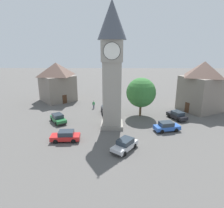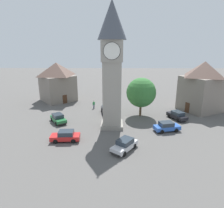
{
  "view_description": "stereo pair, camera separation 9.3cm",
  "coord_description": "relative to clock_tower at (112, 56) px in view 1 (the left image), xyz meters",
  "views": [
    {
      "loc": [
        0.4,
        -30.22,
        12.79
      ],
      "look_at": [
        0.0,
        0.0,
        3.97
      ],
      "focal_mm": 30.66,
      "sensor_mm": 36.0,
      "label": 1
    },
    {
      "loc": [
        0.49,
        -30.22,
        12.79
      ],
      "look_at": [
        0.0,
        0.0,
        3.97
      ],
      "focal_mm": 30.66,
      "sensor_mm": 36.0,
      "label": 2
    }
  ],
  "objects": [
    {
      "name": "building_shop_left",
      "position": [
        -13.9,
        16.77,
        -6.74
      ],
      "size": [
        10.65,
        10.7,
        9.5
      ],
      "color": "slate",
      "rests_on": "ground"
    },
    {
      "name": "car_red_corner",
      "position": [
        -6.57,
        -5.4,
        -10.83
      ],
      "size": [
        4.22,
        2.0,
        1.53
      ],
      "color": "red",
      "rests_on": "ground"
    },
    {
      "name": "building_terrace_right",
      "position": [
        18.61,
        9.18,
        -6.34
      ],
      "size": [
        9.94,
        9.78,
        10.3
      ],
      "color": "slate",
      "rests_on": "ground"
    },
    {
      "name": "clock_tower",
      "position": [
        0.0,
        0.0,
        0.0
      ],
      "size": [
        4.41,
        4.41,
        19.88
      ],
      "color": "gray",
      "rests_on": "ground"
    },
    {
      "name": "car_green_alley",
      "position": [
        12.14,
        3.7,
        -10.83
      ],
      "size": [
        3.22,
        4.46,
        1.53
      ],
      "color": "black",
      "rests_on": "ground"
    },
    {
      "name": "car_blue_kerb",
      "position": [
        -1.3,
        6.85,
        -10.83
      ],
      "size": [
        2.37,
        4.36,
        1.53
      ],
      "color": "black",
      "rests_on": "ground"
    },
    {
      "name": "pedestrian",
      "position": [
        -4.2,
        10.26,
        -10.59
      ],
      "size": [
        0.52,
        0.35,
        1.69
      ],
      "color": "#2D3351",
      "rests_on": "ground"
    },
    {
      "name": "ground_plane",
      "position": [
        -0.0,
        -0.0,
        -11.59
      ],
      "size": [
        200.0,
        200.0,
        0.0
      ],
      "primitive_type": "plane",
      "color": "#565451"
    },
    {
      "name": "car_white_side",
      "position": [
        1.76,
        -7.88,
        -10.83
      ],
      "size": [
        3.8,
        4.33,
        1.53
      ],
      "color": "silver",
      "rests_on": "ground"
    },
    {
      "name": "tree",
      "position": [
        5.48,
        5.51,
        -6.93
      ],
      "size": [
        5.65,
        5.65,
        7.5
      ],
      "color": "brown",
      "rests_on": "ground"
    },
    {
      "name": "car_silver_kerb",
      "position": [
        8.81,
        -1.71,
        -10.83
      ],
      "size": [
        4.41,
        2.61,
        1.53
      ],
      "color": "#2D5BB7",
      "rests_on": "ground"
    },
    {
      "name": "car_black_far",
      "position": [
        -9.68,
        1.71,
        -10.83
      ],
      "size": [
        3.76,
        4.34,
        1.53
      ],
      "color": "#236B38",
      "rests_on": "ground"
    }
  ]
}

